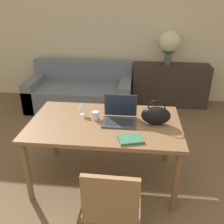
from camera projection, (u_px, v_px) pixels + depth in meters
name	position (u px, v px, depth m)	size (l,w,h in m)	color
wall_back	(126.00, 30.00, 4.66)	(10.00, 0.06, 2.70)	beige
dining_table	(105.00, 128.00, 2.66)	(1.58, 0.95, 0.74)	brown
chair	(112.00, 202.00, 1.95)	(0.45, 0.45, 0.84)	olive
couch	(81.00, 92.00, 4.70)	(1.89, 0.92, 0.82)	slate
sideboard	(170.00, 85.00, 4.73)	(1.39, 0.40, 0.79)	#332823
laptop	(120.00, 114.00, 2.63)	(0.35, 0.29, 0.27)	#38383D
drinking_glass	(95.00, 115.00, 2.67)	(0.07, 0.07, 0.09)	silver
wine_glass	(82.00, 105.00, 2.74)	(0.07, 0.07, 0.16)	silver
handbag	(156.00, 115.00, 2.54)	(0.30, 0.15, 0.27)	black
flower_vase	(169.00, 44.00, 4.41)	(0.38, 0.38, 0.60)	#47564C
book	(130.00, 139.00, 2.29)	(0.26, 0.22, 0.02)	#336B4C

